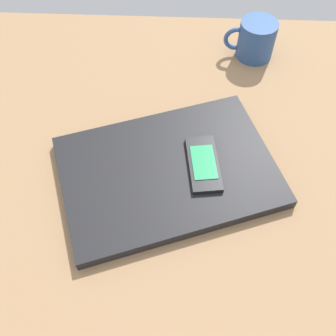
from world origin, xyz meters
TOP-DOWN VIEW (x-y plane):
  - desk_surface at (0.00, 0.00)cm, footprint 120.00×80.00cm
  - laptop_closed at (-7.64, 5.04)cm, footprint 41.90×35.32cm
  - cell_phone_on_laptop at (-13.59, 4.21)cm, footprint 6.45×11.84cm
  - coffee_mug at (-24.60, -27.10)cm, footprint 10.73×7.70cm

SIDE VIEW (x-z plane):
  - desk_surface at x=0.00cm, z-range 0.00..3.00cm
  - laptop_closed at x=-7.64cm, z-range 3.00..5.00cm
  - cell_phone_on_laptop at x=-13.59cm, z-range 4.97..5.96cm
  - coffee_mug at x=-24.60cm, z-range 3.00..11.01cm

